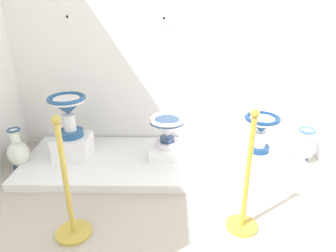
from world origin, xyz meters
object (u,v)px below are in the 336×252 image
Objects in this scene: antique_toilet_broad_patterned at (167,127)px; antique_toilet_rightmost at (261,127)px; decorative_vase_spare at (18,152)px; stanchion_post_near_left at (69,205)px; plinth_block_rightmost at (258,154)px; stanchion_post_near_right at (245,195)px; plinth_block_broad_patterned at (167,150)px; antique_toilet_slender_white at (68,109)px; info_placard_first at (71,20)px; plinth_block_slender_white at (73,146)px; decorative_vase_corner at (304,146)px; info_placard_second at (167,22)px.

antique_toilet_rightmost is (0.98, -0.02, 0.03)m from antique_toilet_broad_patterned.
decorative_vase_spare is 0.46× the size of stanchion_post_near_left.
antique_toilet_broad_patterned is 1.02m from plinth_block_rightmost.
stanchion_post_near_right reaches higher than plinth_block_rightmost.
plinth_block_broad_patterned is at bearing 178.65° from plinth_block_rightmost.
stanchion_post_near_right is (2.16, -0.87, 0.12)m from decorative_vase_spare.
antique_toilet_slender_white is at bearing -179.90° from plinth_block_rightmost.
plinth_block_broad_patterned is 0.27m from antique_toilet_broad_patterned.
info_placard_first is at bearing 155.54° from antique_toilet_broad_patterned.
plinth_block_slender_white is at bearing -87.76° from info_placard_first.
antique_toilet_broad_patterned reaches higher than plinth_block_slender_white.
decorative_vase_spare is at bearing 157.98° from stanchion_post_near_right.
decorative_vase_spare is 1.29m from stanchion_post_near_left.
stanchion_post_near_left reaches higher than antique_toilet_rightmost.
antique_toilet_broad_patterned is 0.85× the size of decorative_vase_spare.
plinth_block_slender_white is at bearing 0.00° from antique_toilet_slender_white.
antique_toilet_slender_white is 2.06m from plinth_block_rightmost.
stanchion_post_near_left is 1.32m from stanchion_post_near_right.
stanchion_post_near_left reaches higher than plinth_block_broad_patterned.
stanchion_post_near_right is (1.62, -0.99, -0.33)m from antique_toilet_slender_white.
stanchion_post_near_left is (-1.68, -1.09, 0.15)m from plinth_block_rightmost.
antique_toilet_slender_white is at bearing -178.32° from decorative_vase_corner.
plinth_block_broad_patterned is at bearing 178.65° from antique_toilet_rightmost.
antique_toilet_broad_patterned is 1.58m from decorative_vase_spare.
stanchion_post_near_left reaches higher than decorative_vase_spare.
info_placard_second reaches higher than decorative_vase_corner.
antique_toilet_rightmost is (-0.00, -0.00, 0.32)m from plinth_block_rightmost.
antique_toilet_broad_patterned is at bearing 57.76° from stanchion_post_near_left.
antique_toilet_rightmost is 0.40× the size of stanchion_post_near_right.
antique_toilet_slender_white is at bearing -153.68° from info_placard_second.
antique_toilet_rightmost is at bearing 0.10° from antique_toilet_slender_white.
stanchion_post_near_left is at bearing -122.24° from plinth_block_broad_patterned.
decorative_vase_corner is (0.52, 0.07, -0.26)m from antique_toilet_rightmost.
antique_toilet_broad_patterned is at bearing -24.46° from info_placard_first.
plinth_block_slender_white is 3.11× the size of info_placard_second.
decorative_vase_corner reaches higher than plinth_block_broad_patterned.
stanchion_post_near_left is at bearing -78.24° from info_placard_first.
plinth_block_slender_white is at bearing -179.90° from antique_toilet_rightmost.
plinth_block_broad_patterned is (1.01, 0.03, -0.06)m from plinth_block_slender_white.
decorative_vase_spare is at bearing -167.38° from plinth_block_slender_white.
stanchion_post_near_left reaches higher than antique_toilet_slender_white.
antique_toilet_rightmost is 1.49m from info_placard_second.
decorative_vase_corner is (2.51, 0.07, -0.45)m from antique_toilet_slender_white.
antique_toilet_rightmost is at bearing 0.10° from plinth_block_slender_white.
plinth_block_broad_patterned is at bearing 1.51° from antique_toilet_slender_white.
info_placard_first is 2.50m from stanchion_post_near_right.
antique_toilet_rightmost reaches higher than decorative_vase_corner.
info_placard_first is (-2.01, 0.49, 1.33)m from plinth_block_rightmost.
plinth_block_broad_patterned is 1.09× the size of plinth_block_rightmost.
decorative_vase_corner is at bearing 50.20° from stanchion_post_near_right.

